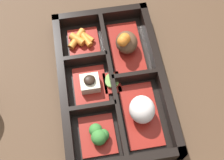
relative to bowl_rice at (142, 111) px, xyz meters
name	(u,v)px	position (x,y,z in m)	size (l,w,h in m)	color
ground_plane	(112,86)	(-0.07, -0.04, -0.03)	(3.00, 3.00, 0.00)	#4C3523
bento_base	(112,85)	(-0.07, -0.04, -0.03)	(0.32, 0.20, 0.01)	black
bento_rim	(111,81)	(-0.07, -0.04, -0.01)	(0.32, 0.20, 0.04)	black
bowl_stew	(126,44)	(-0.14, 0.00, 0.00)	(0.12, 0.06, 0.06)	maroon
bowl_rice	(142,111)	(0.00, 0.00, 0.00)	(0.12, 0.06, 0.05)	maroon
bowl_carrots	(82,41)	(-0.17, -0.09, -0.01)	(0.07, 0.06, 0.02)	maroon
bowl_tofu	(90,84)	(-0.07, -0.08, -0.01)	(0.08, 0.06, 0.03)	maroon
bowl_greens	(99,135)	(0.03, -0.08, -0.01)	(0.07, 0.06, 0.03)	maroon
bowl_pickles	(111,82)	(-0.07, -0.04, -0.02)	(0.04, 0.03, 0.01)	maroon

